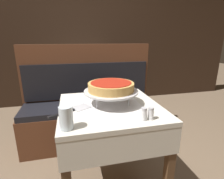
{
  "coord_description": "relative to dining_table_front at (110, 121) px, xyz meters",
  "views": [
    {
      "loc": [
        -0.25,
        -1.13,
        1.19
      ],
      "look_at": [
        0.01,
        -0.0,
        0.85
      ],
      "focal_mm": 28.0,
      "sensor_mm": 36.0,
      "label": 1
    }
  ],
  "objects": [
    {
      "name": "salt_shaker",
      "position": [
        0.14,
        -0.27,
        0.16
      ],
      "size": [
        0.04,
        0.04,
        0.07
      ],
      "color": "silver",
      "rests_on": "dining_table_front"
    },
    {
      "name": "condiment_caddy",
      "position": [
        -0.03,
        1.59,
        0.16
      ],
      "size": [
        0.14,
        0.14,
        0.16
      ],
      "color": "black",
      "rests_on": "dining_table_rear"
    },
    {
      "name": "dining_table_rear",
      "position": [
        -0.06,
        1.6,
        0.02
      ],
      "size": [
        0.78,
        0.78,
        0.73
      ],
      "color": "beige",
      "rests_on": "ground_plane"
    },
    {
      "name": "pizza_server",
      "position": [
        -0.26,
        -0.04,
        0.13
      ],
      "size": [
        0.29,
        0.21,
        0.01
      ],
      "color": "#BCBCC1",
      "rests_on": "dining_table_front"
    },
    {
      "name": "deep_dish_pizza",
      "position": [
        0.01,
        0.03,
        0.25
      ],
      "size": [
        0.33,
        0.33,
        0.06
      ],
      "color": "tan",
      "rests_on": "pizza_pan_stand"
    },
    {
      "name": "pizza_pan_stand",
      "position": [
        0.01,
        0.03,
        0.21
      ],
      "size": [
        0.39,
        0.39,
        0.1
      ],
      "color": "#ADADB2",
      "rests_on": "dining_table_front"
    },
    {
      "name": "booth_bench",
      "position": [
        -0.06,
        0.76,
        -0.27
      ],
      "size": [
        1.5,
        0.46,
        1.12
      ],
      "color": "brown",
      "rests_on": "ground_plane"
    },
    {
      "name": "pepper_shaker",
      "position": [
        0.19,
        -0.27,
        0.16
      ],
      "size": [
        0.04,
        0.04,
        0.07
      ],
      "color": "silver",
      "rests_on": "dining_table_front"
    },
    {
      "name": "back_wall_panel",
      "position": [
        0.0,
        2.14,
        0.59
      ],
      "size": [
        6.0,
        0.04,
        2.4
      ],
      "primitive_type": "cube",
      "color": "black",
      "rests_on": "ground_plane"
    },
    {
      "name": "napkin_holder",
      "position": [
        -0.05,
        0.31,
        0.17
      ],
      "size": [
        0.1,
        0.05,
        0.09
      ],
      "color": "#B2B2B7",
      "rests_on": "dining_table_front"
    },
    {
      "name": "dining_table_front",
      "position": [
        0.0,
        0.0,
        0.0
      ],
      "size": [
        0.7,
        0.7,
        0.73
      ],
      "color": "beige",
      "rests_on": "ground_plane"
    },
    {
      "name": "water_glass_near",
      "position": [
        -0.29,
        -0.27,
        0.19
      ],
      "size": [
        0.07,
        0.07,
        0.12
      ],
      "color": "silver",
      "rests_on": "dining_table_front"
    }
  ]
}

